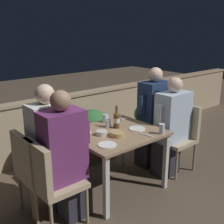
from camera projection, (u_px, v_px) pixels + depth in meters
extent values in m
plane|color=brown|center=(115.00, 187.00, 3.39)|extent=(16.00, 16.00, 0.00)
cube|color=tan|center=(60.00, 126.00, 4.22)|extent=(9.00, 0.14, 0.85)
cube|color=#9E8466|center=(58.00, 97.00, 4.10)|extent=(9.00, 0.18, 0.04)
cube|color=#937556|center=(116.00, 133.00, 3.19)|extent=(1.00, 0.86, 0.03)
cube|color=silver|center=(106.00, 188.00, 2.74)|extent=(0.05, 0.05, 0.68)
cube|color=silver|center=(166.00, 161.00, 3.29)|extent=(0.05, 0.05, 0.68)
cube|color=silver|center=(66.00, 161.00, 3.30)|extent=(0.05, 0.05, 0.68)
cube|color=silver|center=(122.00, 142.00, 3.85)|extent=(0.05, 0.05, 0.68)
cube|color=brown|center=(74.00, 156.00, 3.89)|extent=(1.15, 0.36, 0.28)
ellipsoid|color=#2D6633|center=(52.00, 137.00, 3.60)|extent=(0.52, 0.47, 0.49)
ellipsoid|color=#2D6633|center=(73.00, 132.00, 3.79)|extent=(0.52, 0.47, 0.49)
ellipsoid|color=#2D6633|center=(92.00, 126.00, 3.98)|extent=(0.52, 0.47, 0.49)
cube|color=tan|center=(58.00, 184.00, 2.66)|extent=(0.44, 0.44, 0.05)
cube|color=tan|center=(37.00, 167.00, 2.47)|extent=(0.06, 0.44, 0.43)
cylinder|color=#9E8966|center=(52.00, 222.00, 2.47)|extent=(0.03, 0.03, 0.40)
cylinder|color=#9E8966|center=(87.00, 206.00, 2.70)|extent=(0.03, 0.03, 0.40)
cylinder|color=#9E8966|center=(33.00, 203.00, 2.75)|extent=(0.03, 0.03, 0.40)
cylinder|color=#9E8966|center=(66.00, 189.00, 2.98)|extent=(0.03, 0.03, 0.40)
cube|color=#282833|center=(74.00, 195.00, 2.82)|extent=(0.28, 0.23, 0.45)
cube|color=#6B2D66|center=(63.00, 146.00, 2.60)|extent=(0.40, 0.26, 0.68)
cube|color=#6B2D66|center=(85.00, 132.00, 2.73)|extent=(0.07, 0.07, 0.24)
sphere|color=#99755B|center=(60.00, 101.00, 2.47)|extent=(0.19, 0.19, 0.19)
cube|color=tan|center=(44.00, 174.00, 2.85)|extent=(0.44, 0.44, 0.05)
cube|color=tan|center=(23.00, 157.00, 2.66)|extent=(0.06, 0.44, 0.43)
cylinder|color=#9E8966|center=(36.00, 209.00, 2.65)|extent=(0.03, 0.03, 0.40)
cylinder|color=#9E8966|center=(71.00, 194.00, 2.89)|extent=(0.03, 0.03, 0.40)
cylinder|color=#9E8966|center=(20.00, 192.00, 2.93)|extent=(0.03, 0.03, 0.40)
cylinder|color=#9E8966|center=(53.00, 180.00, 3.17)|extent=(0.03, 0.03, 0.40)
cube|color=#282833|center=(60.00, 185.00, 3.01)|extent=(0.25, 0.23, 0.45)
cube|color=white|center=(48.00, 138.00, 2.78)|extent=(0.36, 0.26, 0.70)
cube|color=white|center=(69.00, 124.00, 2.91)|extent=(0.07, 0.07, 0.24)
sphere|color=beige|center=(45.00, 94.00, 2.66)|extent=(0.19, 0.19, 0.19)
cube|color=tan|center=(175.00, 140.00, 3.69)|extent=(0.44, 0.44, 0.05)
cube|color=tan|center=(185.00, 120.00, 3.74)|extent=(0.06, 0.44, 0.43)
cylinder|color=#9E8966|center=(176.00, 165.00, 3.50)|extent=(0.03, 0.03, 0.40)
cylinder|color=#9E8966|center=(194.00, 157.00, 3.73)|extent=(0.03, 0.03, 0.40)
cylinder|color=#9E8966|center=(153.00, 155.00, 3.78)|extent=(0.03, 0.03, 0.40)
cylinder|color=#9E8966|center=(171.00, 148.00, 4.01)|extent=(0.03, 0.03, 0.40)
cube|color=#282833|center=(166.00, 158.00, 3.64)|extent=(0.31, 0.23, 0.45)
cube|color=silver|center=(173.00, 117.00, 3.55)|extent=(0.44, 0.26, 0.63)
cube|color=silver|center=(160.00, 115.00, 3.37)|extent=(0.07, 0.07, 0.24)
sphere|color=beige|center=(175.00, 85.00, 3.43)|extent=(0.19, 0.19, 0.19)
cube|color=tan|center=(156.00, 133.00, 3.94)|extent=(0.44, 0.44, 0.05)
cube|color=tan|center=(166.00, 114.00, 3.99)|extent=(0.06, 0.44, 0.43)
cylinder|color=#9E8966|center=(157.00, 156.00, 3.75)|extent=(0.03, 0.03, 0.40)
cylinder|color=#9E8966|center=(175.00, 149.00, 3.98)|extent=(0.03, 0.03, 0.40)
cylinder|color=#9E8966|center=(137.00, 147.00, 4.03)|extent=(0.03, 0.03, 0.40)
cylinder|color=#9E8966|center=(154.00, 141.00, 4.26)|extent=(0.03, 0.03, 0.40)
cube|color=#282833|center=(147.00, 149.00, 3.90)|extent=(0.28, 0.23, 0.45)
cube|color=navy|center=(154.00, 108.00, 3.79)|extent=(0.40, 0.26, 0.72)
cube|color=navy|center=(141.00, 105.00, 3.61)|extent=(0.07, 0.07, 0.24)
sphere|color=beige|center=(156.00, 75.00, 3.66)|extent=(0.19, 0.19, 0.19)
cylinder|color=brown|center=(116.00, 121.00, 3.29)|extent=(0.07, 0.07, 0.17)
cylinder|color=beige|center=(116.00, 120.00, 3.29)|extent=(0.07, 0.07, 0.06)
cone|color=brown|center=(117.00, 113.00, 3.27)|extent=(0.07, 0.07, 0.03)
cylinder|color=brown|center=(117.00, 109.00, 3.25)|extent=(0.03, 0.03, 0.07)
cylinder|color=white|center=(82.00, 132.00, 3.17)|extent=(0.21, 0.21, 0.01)
cylinder|color=white|center=(137.00, 129.00, 3.28)|extent=(0.19, 0.19, 0.01)
cylinder|color=white|center=(107.00, 145.00, 2.82)|extent=(0.19, 0.19, 0.01)
cylinder|color=beige|center=(102.00, 133.00, 3.09)|extent=(0.13, 0.13, 0.05)
torus|color=beige|center=(102.00, 131.00, 3.08)|extent=(0.13, 0.13, 0.01)
cylinder|color=tan|center=(117.00, 134.00, 3.06)|extent=(0.17, 0.17, 0.05)
torus|color=tan|center=(117.00, 132.00, 3.05)|extent=(0.17, 0.17, 0.01)
cylinder|color=silver|center=(85.00, 124.00, 3.32)|extent=(0.07, 0.07, 0.08)
cylinder|color=silver|center=(106.00, 118.00, 3.51)|extent=(0.07, 0.07, 0.10)
cylinder|color=silver|center=(108.00, 123.00, 3.33)|extent=(0.07, 0.07, 0.09)
cylinder|color=silver|center=(162.00, 129.00, 3.11)|extent=(0.07, 0.07, 0.12)
cube|color=silver|center=(122.00, 119.00, 3.63)|extent=(0.08, 0.16, 0.01)
cube|color=silver|center=(146.00, 135.00, 3.09)|extent=(0.05, 0.17, 0.01)
cylinder|color=#9E5638|center=(144.00, 139.00, 4.58)|extent=(0.25, 0.25, 0.21)
cylinder|color=#47331E|center=(145.00, 128.00, 4.52)|extent=(0.03, 0.03, 0.19)
ellipsoid|color=#2D6633|center=(145.00, 114.00, 4.45)|extent=(0.35, 0.35, 0.31)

